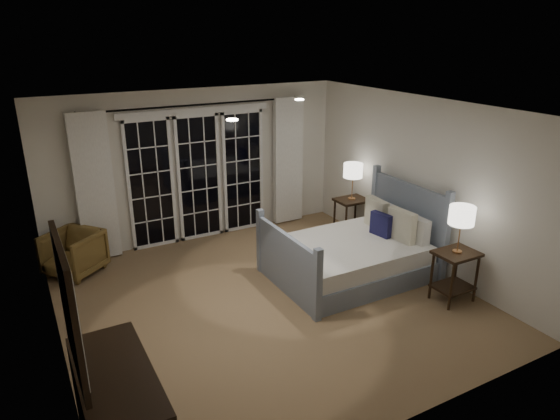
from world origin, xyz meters
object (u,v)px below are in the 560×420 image
bed (353,255)px  nightstand_left (455,268)px  armchair (74,253)px  lamp_left (462,216)px  nightstand_right (351,212)px  lamp_right (353,171)px

bed → nightstand_left: bed is taller
armchair → nightstand_left: bearing=13.9°
nightstand_left → lamp_left: size_ratio=1.11×
bed → nightstand_right: size_ratio=3.15×
bed → nightstand_left: size_ratio=3.10×
bed → armchair: 4.04m
lamp_right → armchair: (-4.34, 0.80, -0.84)m
bed → lamp_right: lamp_right is taller
nightstand_left → lamp_left: (0.00, 0.00, 0.73)m
lamp_left → nightstand_left: bearing=-90.0°
lamp_left → lamp_right: (0.10, 2.39, -0.02)m
bed → nightstand_right: bearing=55.3°
nightstand_right → bed: bearing=-124.7°
bed → armchair: (-3.52, 1.98, 0.00)m
lamp_right → armchair: bearing=169.5°
bed → lamp_right: size_ratio=3.48×
nightstand_left → lamp_left: 0.73m
armchair → bed: bearing=21.5°
bed → nightstand_right: bed is taller
lamp_right → lamp_left: bearing=-92.5°
bed → armchair: size_ratio=3.01×
nightstand_right → armchair: (-4.34, 0.80, -0.13)m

